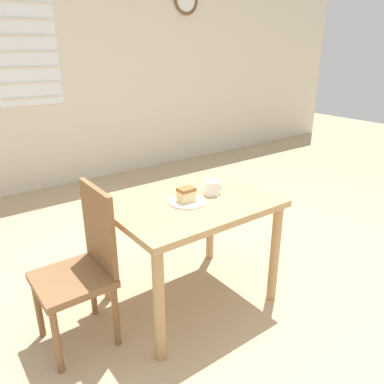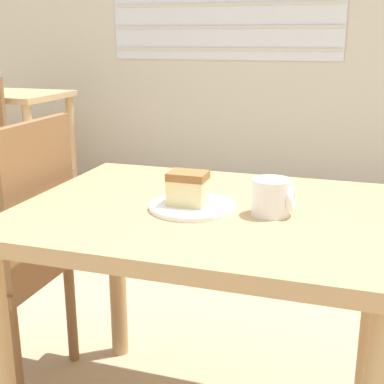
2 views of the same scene
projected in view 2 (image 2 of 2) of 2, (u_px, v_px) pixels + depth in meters
name	position (u px, v px, depth m)	size (l,w,h in m)	color
dining_table_near	(209.00, 246.00, 1.40)	(0.96, 0.75, 0.71)	tan
dining_table_far	(13.00, 115.00, 3.78)	(0.71, 0.63, 0.76)	tan
chair_near_window	(14.00, 252.00, 1.70)	(0.38, 0.38, 0.89)	brown
plate	(192.00, 207.00, 1.36)	(0.22, 0.22, 0.01)	white
cake_slice	(188.00, 188.00, 1.34)	(0.10, 0.07, 0.08)	beige
coffee_mug	(273.00, 197.00, 1.30)	(0.10, 0.10, 0.09)	white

